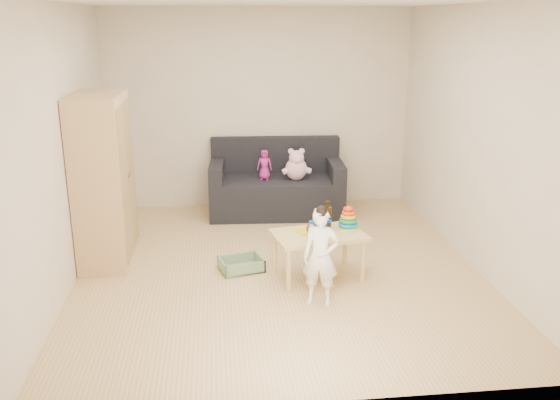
{
  "coord_description": "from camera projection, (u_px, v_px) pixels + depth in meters",
  "views": [
    {
      "loc": [
        -0.6,
        -5.57,
        2.44
      ],
      "look_at": [
        0.05,
        0.25,
        0.65
      ],
      "focal_mm": 38.0,
      "sensor_mm": 36.0,
      "label": 1
    }
  ],
  "objects": [
    {
      "name": "room",
      "position": [
        278.0,
        143.0,
        5.69
      ],
      "size": [
        4.5,
        4.5,
        4.5
      ],
      "color": "tan",
      "rests_on": "ground"
    },
    {
      "name": "ring_stacker",
      "position": [
        348.0,
        220.0,
        5.84
      ],
      "size": [
        0.2,
        0.2,
        0.22
      ],
      "color": "#E7FF0D",
      "rests_on": "play_table"
    },
    {
      "name": "doll",
      "position": [
        264.0,
        165.0,
        7.53
      ],
      "size": [
        0.21,
        0.16,
        0.37
      ],
      "primitive_type": "imported",
      "rotation": [
        0.0,
        0.0,
        -0.16
      ],
      "color": "#B72283",
      "rests_on": "sofa"
    },
    {
      "name": "wooden_figure",
      "position": [
        308.0,
        229.0,
        5.7
      ],
      "size": [
        0.04,
        0.04,
        0.1
      ],
      "primitive_type": null,
      "rotation": [
        0.0,
        0.0,
        0.12
      ],
      "color": "brown",
      "rests_on": "play_table"
    },
    {
      "name": "storage_bin",
      "position": [
        241.0,
        264.0,
        6.0
      ],
      "size": [
        0.49,
        0.42,
        0.13
      ],
      "primitive_type": null,
      "rotation": [
        0.0,
        0.0,
        0.26
      ],
      "color": "gray",
      "rests_on": "ground"
    },
    {
      "name": "toddler",
      "position": [
        321.0,
        258.0,
        5.21
      ],
      "size": [
        0.37,
        0.3,
        0.86
      ],
      "primitive_type": "imported",
      "rotation": [
        0.0,
        0.0,
        -0.3
      ],
      "color": "white",
      "rests_on": "ground"
    },
    {
      "name": "yellow_book",
      "position": [
        306.0,
        231.0,
        5.77
      ],
      "size": [
        0.24,
        0.24,
        0.01
      ],
      "primitive_type": "cube",
      "rotation": [
        0.0,
        0.0,
        0.36
      ],
      "color": "yellow",
      "rests_on": "play_table"
    },
    {
      "name": "wardrobe",
      "position": [
        103.0,
        180.0,
        6.05
      ],
      "size": [
        0.48,
        0.97,
        1.74
      ],
      "primitive_type": "cube",
      "color": "tan",
      "rests_on": "ground"
    },
    {
      "name": "sofa",
      "position": [
        276.0,
        196.0,
        7.72
      ],
      "size": [
        1.75,
        0.95,
        0.48
      ],
      "primitive_type": "cube",
      "rotation": [
        0.0,
        0.0,
        -0.06
      ],
      "color": "black",
      "rests_on": "ground"
    },
    {
      "name": "play_table",
      "position": [
        318.0,
        255.0,
        5.8
      ],
      "size": [
        0.95,
        0.7,
        0.46
      ],
      "primitive_type": "cube",
      "rotation": [
        0.0,
        0.0,
        0.19
      ],
      "color": "#DCC778",
      "rests_on": "ground"
    },
    {
      "name": "brown_bottle",
      "position": [
        327.0,
        216.0,
        5.89
      ],
      "size": [
        0.09,
        0.09,
        0.26
      ],
      "color": "#30200C",
      "rests_on": "play_table"
    },
    {
      "name": "pink_bear",
      "position": [
        296.0,
        166.0,
        7.53
      ],
      "size": [
        0.34,
        0.31,
        0.34
      ],
      "primitive_type": null,
      "rotation": [
        0.0,
        0.0,
        0.21
      ],
      "color": "#FBB9D1",
      "rests_on": "sofa"
    },
    {
      "name": "blue_plush",
      "position": [
        320.0,
        219.0,
        5.81
      ],
      "size": [
        0.21,
        0.18,
        0.22
      ],
      "primitive_type": null,
      "rotation": [
        0.0,
        0.0,
        0.18
      ],
      "color": "blue",
      "rests_on": "play_table"
    }
  ]
}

